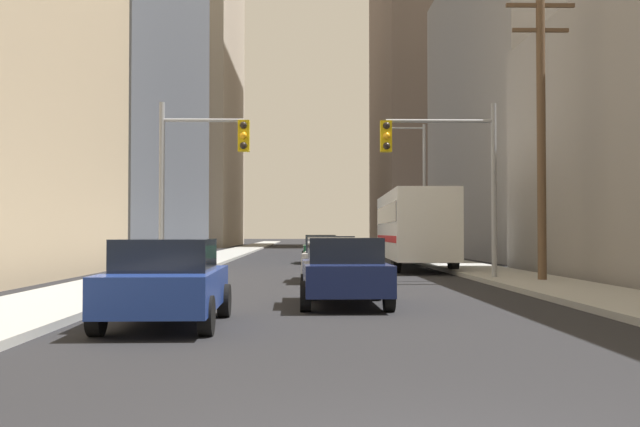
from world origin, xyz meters
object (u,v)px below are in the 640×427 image
object	(u,v)px
sedan_blue	(167,282)
city_bus	(413,226)
sedan_navy	(344,271)
traffic_signal_near_right	(444,161)
sedan_silver	(330,258)
sedan_green	(320,249)
traffic_signal_near_left	(199,162)

from	to	relation	value
sedan_blue	city_bus	bearing A→B (deg)	70.64
sedan_navy	traffic_signal_near_right	xyz separation A→B (m)	(3.84, 8.42, 3.28)
sedan_silver	city_bus	bearing A→B (deg)	64.80
city_bus	sedan_silver	bearing A→B (deg)	-115.20
city_bus	sedan_silver	world-z (taller)	city_bus
sedan_blue	sedan_navy	bearing A→B (deg)	47.92
traffic_signal_near_right	sedan_blue	bearing A→B (deg)	-120.59
city_bus	sedan_green	bearing A→B (deg)	122.01
sedan_silver	traffic_signal_near_left	xyz separation A→B (m)	(-4.40, -0.25, 3.23)
sedan_navy	traffic_signal_near_right	bearing A→B (deg)	65.50
city_bus	traffic_signal_near_left	size ratio (longest dim) A/B	1.93
city_bus	sedan_green	world-z (taller)	city_bus
sedan_green	sedan_silver	bearing A→B (deg)	-89.94
sedan_silver	traffic_signal_near_right	size ratio (longest dim) A/B	0.71
city_bus	traffic_signal_near_right	size ratio (longest dim) A/B	1.93
city_bus	sedan_blue	distance (m)	22.23
sedan_green	sedan_blue	bearing A→B (deg)	-96.82
sedan_blue	traffic_signal_near_right	bearing A→B (deg)	59.41
sedan_green	traffic_signal_near_left	distance (m)	16.32
sedan_silver	sedan_blue	bearing A→B (deg)	-105.00
sedan_navy	traffic_signal_near_right	size ratio (longest dim) A/B	0.71
sedan_blue	traffic_signal_near_left	size ratio (longest dim) A/B	0.71
sedan_silver	traffic_signal_near_right	distance (m)	5.05
city_bus	sedan_navy	size ratio (longest dim) A/B	2.73
sedan_navy	sedan_silver	distance (m)	8.67
sedan_silver	sedan_green	distance (m)	15.14
sedan_navy	sedan_silver	bearing A→B (deg)	89.98
sedan_silver	sedan_green	world-z (taller)	same
sedan_blue	sedan_silver	bearing A→B (deg)	75.00
city_bus	traffic_signal_near_left	distance (m)	12.43
city_bus	traffic_signal_near_right	bearing A→B (deg)	-91.43
traffic_signal_near_left	traffic_signal_near_right	world-z (taller)	same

